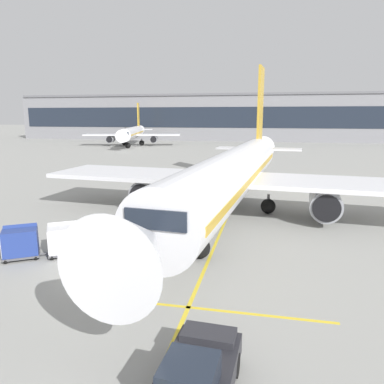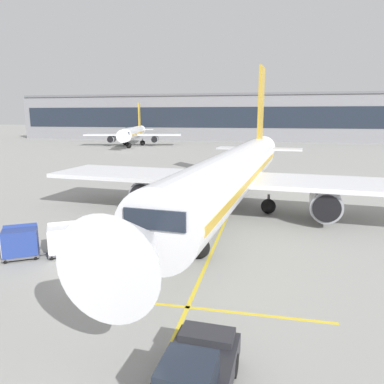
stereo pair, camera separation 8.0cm
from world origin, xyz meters
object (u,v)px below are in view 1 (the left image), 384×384
object	(u,v)px
baggage_cart_lead	(104,234)
pushback_tug	(196,378)
belt_loader	(157,224)
safety_cone_wingtip	(150,212)
distant_airplane	(132,133)
safety_cone_engine_keepout	(154,215)
safety_cone_nose_mark	(157,210)
baggage_cart_third	(20,241)
ground_crew_by_carts	(154,234)
baggage_cart_second	(65,238)
parked_airplane	(234,173)
ground_crew_by_loader	(119,238)

from	to	relation	value
baggage_cart_lead	pushback_tug	size ratio (longest dim) A/B	0.61
belt_loader	safety_cone_wingtip	size ratio (longest dim) A/B	7.80
safety_cone_wingtip	distant_airplane	distance (m)	75.80
safety_cone_engine_keepout	distant_airplane	distance (m)	76.79
pushback_tug	safety_cone_nose_mark	bearing A→B (deg)	110.18
baggage_cart_lead	safety_cone_wingtip	xyz separation A→B (m)	(0.35, 7.95, -0.66)
baggage_cart_third	safety_cone_engine_keepout	bearing A→B (deg)	61.40
pushback_tug	ground_crew_by_carts	xyz separation A→B (m)	(-5.07, 11.96, 0.17)
baggage_cart_lead	pushback_tug	bearing A→B (deg)	-54.28
baggage_cart_second	pushback_tug	world-z (taller)	baggage_cart_second
belt_loader	baggage_cart_second	world-z (taller)	belt_loader
baggage_cart_second	baggage_cart_third	bearing A→B (deg)	-155.58
safety_cone_wingtip	safety_cone_nose_mark	bearing A→B (deg)	49.05
parked_airplane	baggage_cart_second	distance (m)	14.98
pushback_tug	ground_crew_by_carts	distance (m)	12.99
safety_cone_wingtip	ground_crew_by_carts	bearing A→B (deg)	-69.63
parked_airplane	pushback_tug	size ratio (longest dim) A/B	9.54
baggage_cart_third	belt_loader	bearing A→B (deg)	40.73
belt_loader	pushback_tug	world-z (taller)	belt_loader
belt_loader	baggage_cart_third	bearing A→B (deg)	-139.27
baggage_cart_second	safety_cone_wingtip	xyz separation A→B (m)	(2.29, 9.29, -0.66)
baggage_cart_lead	safety_cone_nose_mark	bearing A→B (deg)	84.31
belt_loader	pushback_tug	xyz separation A→B (m)	(5.69, -14.68, 0.02)
safety_cone_engine_keepout	parked_airplane	bearing A→B (deg)	27.35
baggage_cart_third	safety_cone_wingtip	distance (m)	11.31
belt_loader	safety_cone_nose_mark	world-z (taller)	belt_loader
belt_loader	safety_cone_wingtip	xyz separation A→B (m)	(-2.09, 4.58, -0.47)
belt_loader	baggage_cart_third	size ratio (longest dim) A/B	2.00
ground_crew_by_loader	distant_airplane	xyz separation A→B (m)	(-29.14, 78.70, 2.47)
baggage_cart_second	safety_cone_engine_keepout	size ratio (longest dim) A/B	4.11
ground_crew_by_loader	safety_cone_wingtip	bearing A→B (deg)	95.82
safety_cone_engine_keepout	distant_airplane	xyz separation A→B (m)	(-28.89, 71.08, 3.14)
parked_airplane	safety_cone_engine_keepout	xyz separation A→B (m)	(-6.16, -3.19, -3.19)
safety_cone_wingtip	distant_airplane	size ratio (longest dim) A/B	0.02
baggage_cart_lead	pushback_tug	distance (m)	13.94
ground_crew_by_carts	safety_cone_wingtip	world-z (taller)	ground_crew_by_carts
parked_airplane	pushback_tug	world-z (taller)	parked_airplane
baggage_cart_third	baggage_cart_lead	bearing A→B (deg)	29.39
parked_airplane	safety_cone_wingtip	world-z (taller)	parked_airplane
safety_cone_engine_keepout	distant_airplane	bearing A→B (deg)	112.12
ground_crew_by_loader	baggage_cart_third	bearing A→B (deg)	-160.88
distant_airplane	safety_cone_engine_keepout	bearing A→B (deg)	-67.88
parked_airplane	ground_crew_by_carts	world-z (taller)	parked_airplane
baggage_cart_second	belt_loader	bearing A→B (deg)	47.00
baggage_cart_lead	safety_cone_wingtip	size ratio (longest dim) A/B	3.91
baggage_cart_lead	baggage_cart_second	world-z (taller)	same
baggage_cart_third	pushback_tug	distance (m)	15.25
parked_airplane	baggage_cart_third	distance (m)	17.20
baggage_cart_third	parked_airplane	bearing A→B (deg)	48.20
belt_loader	safety_cone_nose_mark	size ratio (longest dim) A/B	6.96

